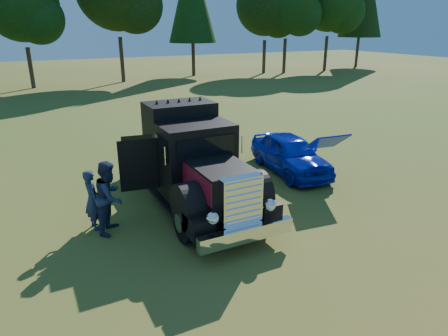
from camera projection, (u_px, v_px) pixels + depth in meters
ground at (234, 211)px, 11.85m from camera, size 120.00×120.00×0.00m
diamond_t_truck at (191, 164)px, 11.99m from camera, size 3.37×7.16×3.00m
hotrod_coupe at (290, 154)px, 14.84m from camera, size 2.09×4.35×1.89m
spectator_near at (92, 200)px, 10.62m from camera, size 0.48×0.66×1.67m
spectator_far at (110, 197)px, 10.45m from camera, size 1.14×1.20×1.96m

